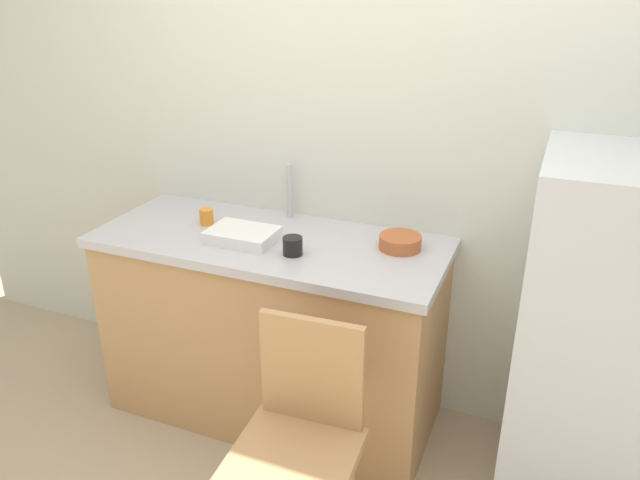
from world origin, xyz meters
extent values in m
cube|color=silver|center=(0.00, 1.00, 1.35)|extent=(4.80, 0.10, 2.70)
cube|color=tan|center=(-0.34, 0.65, 0.42)|extent=(1.46, 0.60, 0.85)
cube|color=#B7B7BC|center=(-0.34, 0.65, 0.87)|extent=(1.50, 0.64, 0.04)
cylinder|color=#B7B7BC|center=(-0.36, 0.90, 1.01)|extent=(0.02, 0.02, 0.25)
cube|color=silver|center=(1.02, 0.64, 0.69)|extent=(0.64, 0.62, 1.37)
cylinder|color=tan|center=(-0.06, 0.06, 0.23)|extent=(0.04, 0.04, 0.45)
cube|color=tan|center=(0.10, -0.08, 0.47)|extent=(0.42, 0.42, 0.04)
cube|color=tan|center=(0.09, 0.10, 0.69)|extent=(0.36, 0.05, 0.40)
cube|color=white|center=(-0.43, 0.58, 0.91)|extent=(0.28, 0.20, 0.05)
cylinder|color=#B25B33|center=(0.20, 0.75, 0.92)|extent=(0.17, 0.17, 0.06)
cylinder|color=orange|center=(-0.66, 0.68, 0.92)|extent=(0.06, 0.06, 0.07)
cylinder|color=black|center=(-0.17, 0.53, 0.92)|extent=(0.08, 0.08, 0.07)
camera|label=1|loc=(0.76, -1.46, 1.91)|focal=34.36mm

